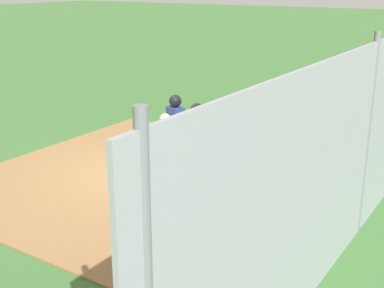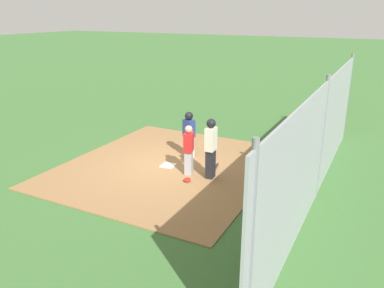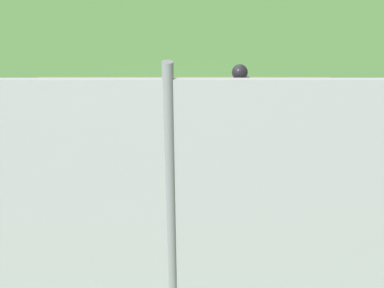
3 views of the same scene
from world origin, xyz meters
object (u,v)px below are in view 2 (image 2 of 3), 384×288
object	(u,v)px
catcher	(189,149)
baseball_bat	(215,168)
catcher_mask	(187,180)
umpire	(211,147)
home_plate	(168,165)
runner	(189,132)

from	to	relation	value
catcher	baseball_bat	xyz separation A→B (m)	(0.72, -0.59, -0.78)
baseball_bat	catcher_mask	world-z (taller)	catcher_mask
catcher	baseball_bat	distance (m)	1.21
catcher	umpire	world-z (taller)	umpire
home_plate	baseball_bat	distance (m)	1.57
catcher	umpire	bearing A→B (deg)	167.40
home_plate	catcher_mask	size ratio (longest dim) A/B	1.83
baseball_bat	catcher_mask	size ratio (longest dim) A/B	3.22
catcher	umpire	distance (m)	0.75
catcher	catcher_mask	xyz separation A→B (m)	(-0.56, -0.24, -0.75)
catcher	catcher_mask	distance (m)	0.96
umpire	baseball_bat	world-z (taller)	umpire
catcher	runner	xyz separation A→B (m)	(1.30, 0.67, 0.11)
home_plate	catcher_mask	world-z (taller)	catcher_mask
umpire	catcher_mask	size ratio (longest dim) A/B	7.73
catcher	catcher_mask	world-z (taller)	catcher
baseball_bat	umpire	bearing A→B (deg)	-0.37
umpire	catcher_mask	xyz separation A→B (m)	(-0.59, 0.48, -0.93)
home_plate	runner	world-z (taller)	runner
home_plate	umpire	distance (m)	1.92
umpire	runner	world-z (taller)	umpire
home_plate	umpire	size ratio (longest dim) A/B	0.24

